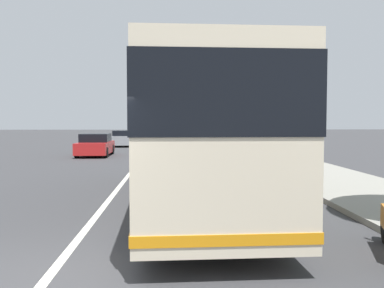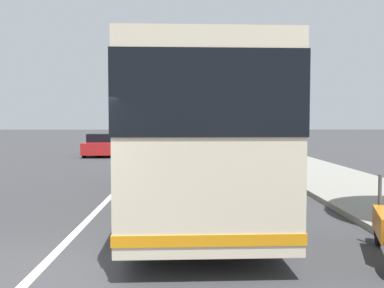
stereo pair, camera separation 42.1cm
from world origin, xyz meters
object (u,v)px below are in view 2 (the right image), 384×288
object	(u,v)px
car_side_street	(103,145)
car_far_distant	(194,139)
motorcycle_angled	(384,229)
coach_bus	(191,128)
car_oncoming	(131,138)

from	to	relation	value
car_side_street	car_far_distant	size ratio (longest dim) A/B	0.96
car_side_street	car_far_distant	distance (m)	10.44
motorcycle_angled	car_side_street	xyz separation A→B (m)	(20.57, 8.38, 0.19)
motorcycle_angled	car_far_distant	xyz separation A→B (m)	(29.09, 2.36, 0.20)
coach_bus	car_oncoming	xyz separation A→B (m)	(26.45, 4.91, -1.33)
motorcycle_angled	car_far_distant	size ratio (longest dim) A/B	0.47
car_far_distant	motorcycle_angled	bearing A→B (deg)	-178.15
coach_bus	car_side_street	distance (m)	16.77
car_oncoming	car_far_distant	world-z (taller)	car_far_distant
motorcycle_angled	car_oncoming	xyz separation A→B (m)	(31.19, 7.91, 0.20)
motorcycle_angled	car_oncoming	distance (m)	32.18
coach_bus	motorcycle_angled	size ratio (longest dim) A/B	5.48
car_far_distant	coach_bus	bearing A→B (deg)	175.72
coach_bus	motorcycle_angled	bearing A→B (deg)	-149.31
car_oncoming	car_side_street	bearing A→B (deg)	-7.07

